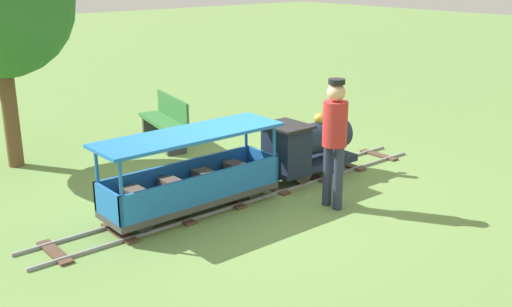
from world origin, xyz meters
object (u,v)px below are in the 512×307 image
at_px(conductor_person, 335,133).
at_px(passenger_car, 192,180).
at_px(locomotive, 307,145).
at_px(park_bench, 166,121).

bearing_deg(conductor_person, passenger_car, -124.26).
relative_size(locomotive, conductor_person, 0.89).
xyz_separation_m(locomotive, passenger_car, (0.00, -1.95, -0.06)).
bearing_deg(passenger_car, park_bench, 154.26).
distance_m(locomotive, passenger_car, 1.95).
distance_m(conductor_person, park_bench, 3.69).
height_order(conductor_person, park_bench, conductor_person).
bearing_deg(locomotive, conductor_person, -27.69).
bearing_deg(conductor_person, park_bench, -177.64).
relative_size(passenger_car, park_bench, 1.74).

